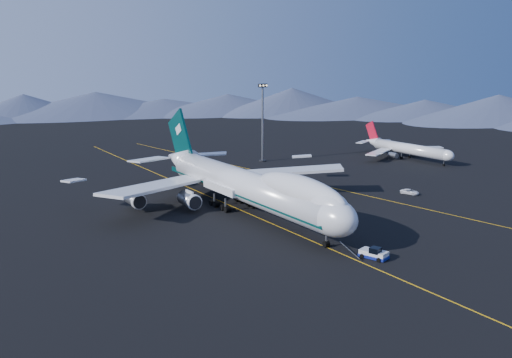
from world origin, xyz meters
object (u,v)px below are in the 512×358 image
boeing_747 (246,185)px  floodlight_mast (263,122)px  second_jet (407,149)px  service_van (410,192)px  pushback_tug (374,254)px

boeing_747 → floodlight_mast: floodlight_mast is taller
second_jet → service_van: (-36.67, -36.38, -2.66)m
floodlight_mast → pushback_tug: bearing=-111.1°
boeing_747 → pushback_tug: bearing=-85.1°
service_van → floodlight_mast: floodlight_mast is taller
second_jet → floodlight_mast: floodlight_mast is taller
pushback_tug → service_van: 47.84m
second_jet → floodlight_mast: (-41.98, 20.22, 8.94)m
second_jet → service_van: bearing=-147.5°
boeing_747 → floodlight_mast: (35.97, 50.49, 6.39)m
pushback_tug → service_van: pushback_tug is taller
boeing_747 → second_jet: size_ratio=1.91×
boeing_747 → floodlight_mast: bearing=54.5°
service_van → pushback_tug: bearing=-161.3°
second_jet → service_van: 51.72m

